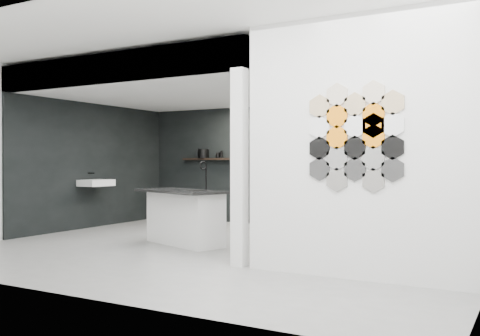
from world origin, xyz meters
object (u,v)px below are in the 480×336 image
Objects in this scene: utensil_cup at (218,155)px; wall_basin at (96,183)px; glass_vase at (309,154)px; partition_panel at (355,147)px; bottle_dark at (221,154)px; stockpot at (203,154)px; glass_bowl at (309,155)px; kettle at (299,154)px; kitchen_island at (185,216)px.

wall_basin is at bearing -123.76° from utensil_cup.
glass_vase is (3.39, 2.07, 0.53)m from wall_basin.
bottle_dark is at bearing 136.01° from partition_panel.
stockpot reaches higher than utensil_cup.
partition_panel is 18.51× the size of glass_bowl.
wall_basin is (-5.46, 1.80, -0.55)m from partition_panel.
wall_basin is 3.84m from kettle.
utensil_cup is (-0.08, 0.00, -0.02)m from bottle_dark.
glass_vase is at bearing 93.52° from kitchen_island.
glass_bowl is at bearing -1.53° from kettle.
partition_panel reaches higher than kitchen_island.
glass_bowl is at bearing 31.35° from wall_basin.
bottle_dark reaches higher than kitchen_island.
wall_basin is 3.43× the size of kettle.
glass_bowl is at bearing 118.23° from partition_panel.
glass_vase is at bearing 118.23° from partition_panel.
kitchen_island is 3.35m from stockpot.
bottle_dark reaches higher than wall_basin.
bottle_dark is at bearing 178.47° from kettle.
partition_panel is 4.39m from glass_vase.
partition_panel is 4.48m from kettle.
glass_vase is at bearing 0.00° from bottle_dark.
bottle_dark is at bearing 180.00° from glass_bowl.
stockpot is 1.57× the size of bottle_dark.
kettle is (0.66, 2.82, 0.97)m from kitchen_island.
wall_basin is at bearing -125.28° from bottle_dark.
kitchen_island is at bearing -69.26° from bottle_dark.
glass_vase is at bearing 0.00° from glass_bowl.
partition_panel is 22.57× the size of glass_vase.
stockpot is 1.52× the size of glass_bowl.
bottle_dark is at bearing 0.00° from stockpot.
partition_panel is at bearing -18.23° from wall_basin.
stockpot is (-1.51, 2.82, 0.99)m from kitchen_island.
bottle_dark is at bearing 131.22° from kitchen_island.
glass_vase is at bearing 0.00° from stockpot.
stockpot is at bearing 180.00° from glass_vase.
utensil_cup is at bearing 180.00° from bottle_dark.
wall_basin is 4.00m from glass_vase.
stockpot reaches higher than glass_bowl.
partition_panel is at bearing 0.92° from kitchen_island.
utensil_cup is (1.38, 2.07, 0.52)m from wall_basin.
glass_bowl is at bearing 0.00° from glass_vase.
kitchen_island reaches higher than wall_basin.
stockpot reaches higher than wall_basin.
glass_bowl is at bearing 93.52° from kitchen_island.
partition_panel is 16.02× the size of kettle.
kettle is at bearing 97.26° from kitchen_island.
kettle is 1.60× the size of utensil_cup.
kitchen_island is at bearing -106.96° from glass_bowl.
wall_basin is 4.09× the size of bottle_dark.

